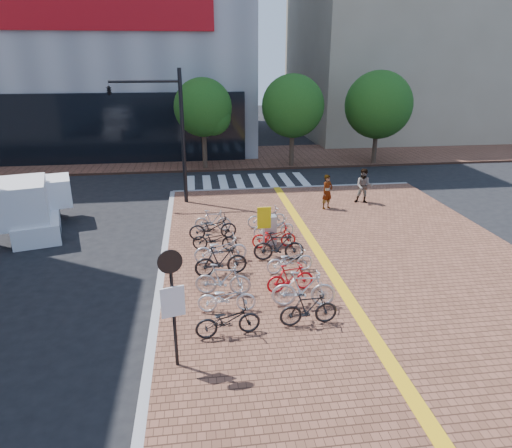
{
  "coord_description": "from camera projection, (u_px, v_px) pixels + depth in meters",
  "views": [
    {
      "loc": [
        -2.58,
        -13.3,
        7.38
      ],
      "look_at": [
        -0.42,
        2.98,
        1.3
      ],
      "focal_mm": 32.0,
      "sensor_mm": 36.0,
      "label": 1
    }
  ],
  "objects": [
    {
      "name": "bike_10",
      "position": [
        290.0,
        278.0,
        14.74
      ],
      "size": [
        1.65,
        0.7,
        0.96
      ],
      "primitive_type": "imported",
      "rotation": [
        0.0,
        0.0,
        1.73
      ],
      "color": "#B90D15",
      "rests_on": "sidewalk"
    },
    {
      "name": "notice_sign",
      "position": [
        172.0,
        295.0,
        10.63
      ],
      "size": [
        0.57,
        0.21,
        3.14
      ],
      "color": "black",
      "rests_on": "sidewalk"
    },
    {
      "name": "bike_4",
      "position": [
        220.0,
        249.0,
        16.82
      ],
      "size": [
        2.04,
        0.89,
        1.04
      ],
      "primitive_type": "imported",
      "rotation": [
        0.0,
        0.0,
        1.68
      ],
      "color": "silver",
      "rests_on": "sidewalk"
    },
    {
      "name": "kerb_west",
      "position": [
        143.0,
        407.0,
        10.07
      ],
      "size": [
        0.25,
        34.0,
        0.15
      ],
      "primitive_type": "cube",
      "color": "gray",
      "rests_on": "ground"
    },
    {
      "name": "bike_0",
      "position": [
        228.0,
        320.0,
        12.39
      ],
      "size": [
        1.86,
        0.85,
        0.94
      ],
      "primitive_type": "imported",
      "rotation": [
        0.0,
        0.0,
        1.7
      ],
      "color": "black",
      "rests_on": "sidewalk"
    },
    {
      "name": "yellow_sign",
      "position": [
        264.0,
        222.0,
        17.17
      ],
      "size": [
        0.52,
        0.12,
        1.93
      ],
      "color": "#B7B7BC",
      "rests_on": "sidewalk"
    },
    {
      "name": "bike_6",
      "position": [
        213.0,
        227.0,
        18.96
      ],
      "size": [
        2.03,
        0.85,
        1.04
      ],
      "primitive_type": "imported",
      "rotation": [
        0.0,
        0.0,
        1.65
      ],
      "color": "black",
      "rests_on": "sidewalk"
    },
    {
      "name": "bike_11",
      "position": [
        290.0,
        260.0,
        16.06
      ],
      "size": [
        1.8,
        0.88,
        0.91
      ],
      "primitive_type": "imported",
      "rotation": [
        0.0,
        0.0,
        1.74
      ],
      "color": "silver",
      "rests_on": "sidewalk"
    },
    {
      "name": "tactile_strip",
      "position": [
        402.0,
        381.0,
        10.78
      ],
      "size": [
        0.4,
        34.0,
        0.01
      ],
      "primitive_type": "cube",
      "color": "gold",
      "rests_on": "sidewalk"
    },
    {
      "name": "bike_12",
      "position": [
        279.0,
        246.0,
        16.95
      ],
      "size": [
        1.94,
        0.73,
        1.14
      ],
      "primitive_type": "imported",
      "rotation": [
        0.0,
        0.0,
        1.46
      ],
      "color": "black",
      "rests_on": "sidewalk"
    },
    {
      "name": "bike_7",
      "position": [
        213.0,
        221.0,
        19.84
      ],
      "size": [
        1.63,
        0.61,
        0.96
      ],
      "primitive_type": "imported",
      "rotation": [
        0.0,
        0.0,
        1.47
      ],
      "color": "#A4A4A8",
      "rests_on": "sidewalk"
    },
    {
      "name": "pedestrian_a",
      "position": [
        327.0,
        192.0,
        22.65
      ],
      "size": [
        0.75,
        0.67,
        1.73
      ],
      "primitive_type": "imported",
      "rotation": [
        0.0,
        0.0,
        0.52
      ],
      "color": "gray",
      "rests_on": "sidewalk"
    },
    {
      "name": "bike_5",
      "position": [
        215.0,
        239.0,
        17.88
      ],
      "size": [
        1.85,
        0.94,
        0.93
      ],
      "primitive_type": "imported",
      "rotation": [
        0.0,
        0.0,
        1.38
      ],
      "color": "black",
      "rests_on": "sidewalk"
    },
    {
      "name": "box_truck",
      "position": [
        35.0,
        207.0,
        19.9
      ],
      "size": [
        2.93,
        4.65,
        2.5
      ],
      "color": "white",
      "rests_on": "ground"
    },
    {
      "name": "far_sidewalk",
      "position": [
        230.0,
        158.0,
        34.74
      ],
      "size": [
        70.0,
        8.0,
        0.15
      ],
      "primitive_type": "cube",
      "color": "brown",
      "rests_on": "ground"
    },
    {
      "name": "traffic_light_pole",
      "position": [
        149.0,
        113.0,
        22.19
      ],
      "size": [
        3.59,
        1.38,
        6.69
      ],
      "color": "black",
      "rests_on": "sidewalk"
    },
    {
      "name": "utility_box",
      "position": [
        269.0,
        230.0,
        18.44
      ],
      "size": [
        0.57,
        0.42,
        1.21
      ],
      "primitive_type": "cube",
      "rotation": [
        0.0,
        0.0,
        0.04
      ],
      "color": "silver",
      "rests_on": "sidewalk"
    },
    {
      "name": "crosswalk",
      "position": [
        247.0,
        182.0,
        28.32
      ],
      "size": [
        7.5,
        4.0,
        0.01
      ],
      "color": "silver",
      "rests_on": "ground"
    },
    {
      "name": "sidewalk",
      "position": [
        441.0,
        380.0,
        10.94
      ],
      "size": [
        14.0,
        34.0,
        0.15
      ],
      "primitive_type": "cube",
      "color": "brown",
      "rests_on": "ground"
    },
    {
      "name": "building_beige",
      "position": [
        405.0,
        38.0,
        44.09
      ],
      "size": [
        20.0,
        18.0,
        18.0
      ],
      "primitive_type": "cube",
      "color": "gray",
      "rests_on": "ground"
    },
    {
      "name": "ground",
      "position": [
        280.0,
        290.0,
        15.24
      ],
      "size": [
        120.0,
        120.0,
        0.0
      ],
      "primitive_type": "plane",
      "color": "black",
      "rests_on": "ground"
    },
    {
      "name": "bike_1",
      "position": [
        227.0,
        298.0,
        13.57
      ],
      "size": [
        1.77,
        0.71,
        0.91
      ],
      "primitive_type": "imported",
      "rotation": [
        0.0,
        0.0,
        1.51
      ],
      "color": "silver",
      "rests_on": "sidewalk"
    },
    {
      "name": "bike_2",
      "position": [
        223.0,
        279.0,
        14.5
      ],
      "size": [
        1.85,
        0.8,
        1.08
      ],
      "primitive_type": "imported",
      "rotation": [
        0.0,
        0.0,
        1.4
      ],
      "color": "#A4A4A9",
      "rests_on": "sidewalk"
    },
    {
      "name": "bike_3",
      "position": [
        221.0,
        261.0,
        15.79
      ],
      "size": [
        1.91,
        0.77,
        1.11
      ],
      "primitive_type": "imported",
      "rotation": [
        0.0,
        0.0,
        1.71
      ],
      "color": "black",
      "rests_on": "sidewalk"
    },
    {
      "name": "bike_9",
      "position": [
        304.0,
        289.0,
        13.81
      ],
      "size": [
        2.0,
        0.77,
        1.17
      ],
      "primitive_type": "imported",
      "rotation": [
        0.0,
        0.0,
        1.46
      ],
      "color": "silver",
      "rests_on": "sidewalk"
    },
    {
      "name": "kerb_north",
      "position": [
        294.0,
        188.0,
        26.74
      ],
      "size": [
        14.0,
        0.25,
        0.15
      ],
      "primitive_type": "cube",
      "color": "gray",
      "rests_on": "ground"
    },
    {
      "name": "bike_8",
      "position": [
        309.0,
        309.0,
        12.88
      ],
      "size": [
        1.71,
        0.57,
        1.02
      ],
      "primitive_type": "imported",
      "rotation": [
        0.0,
        0.0,
        1.63
      ],
      "color": "black",
      "rests_on": "sidewalk"
    },
    {
      "name": "bike_15",
      "position": [
        266.0,
        217.0,
        20.32
      ],
      "size": [
        1.81,
        0.84,
        0.91
      ],
      "primitive_type": "imported",
      "rotation": [
        0.0,
        0.0,
        1.71
      ],
      "color": "#A5A6AA",
      "rests_on": "sidewalk"
    },
    {
      "name": "bike_14",
      "position": [
        274.0,
        227.0,
        19.13
      ],
      "size": [
        1.8,
        0.76,
        0.92
      ],
      "primitive_type": "imported",
      "rotation": [
        0.0,
        0.0,
        1.66
      ],
      "color": "#B6B5BA",
      "rests_on": "sidewalk"
    },
    {
      "name": "street_trees",
      "position": [
        308.0,
        107.0,
        30.67
      ],
      "size": [
        16.2,
        4.6,
        6.35
      ],
      "color": "#38281E",
      "rests_on": "far_sidewalk"
    },
    {
      "name": "bike_13",
      "position": [
        274.0,
        237.0,
        18.14
      ],
      "size": [
        1.76,
        0.62,
        0.92
      ],
      "primitive_type": "imported",
      "rotation": [
        0.0,
        0.0,
        1.57
      ],
      "color": "#B90D0E",
      "rests_on": "sidewalk"
    },
    {
      "name": "pedestrian_b",
      "position": [
        364.0,
        186.0,
        23.51
      ],
      "size": [
        1.07,
        0.97,
        1.81
      ],
      "primitive_type": "imported",
      "rotation": [
        0.0,
        0.0,
        -0.39
      ],
      "color": "#4A4E5D",
      "rests_on": "sidewalk"
    }
  ]
}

